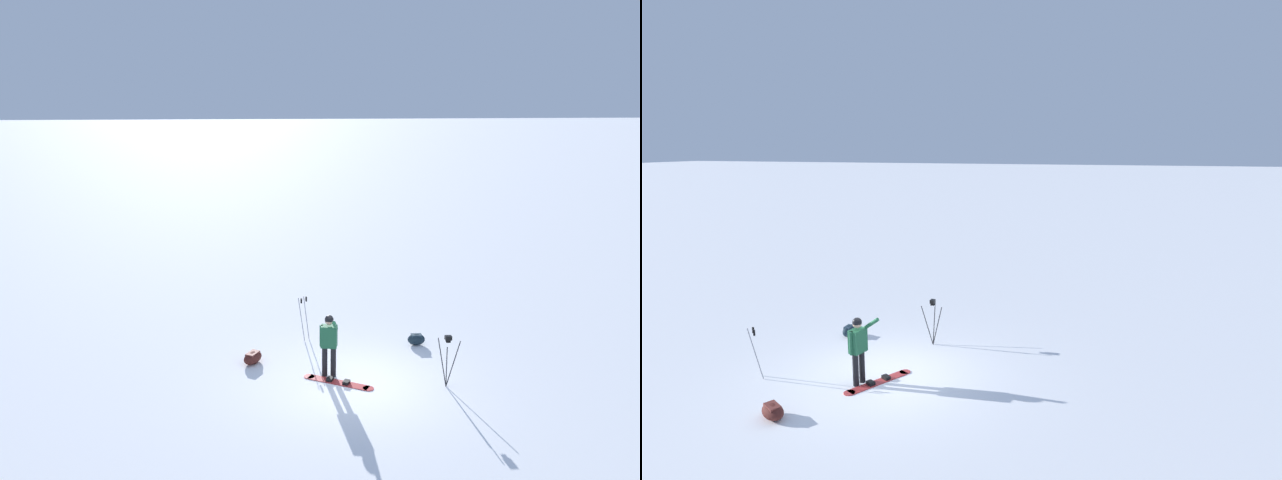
{
  "view_description": "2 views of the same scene",
  "coord_description": "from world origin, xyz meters",
  "views": [
    {
      "loc": [
        14.22,
        -2.07,
        7.08
      ],
      "look_at": [
        3.04,
        -1.08,
        4.4
      ],
      "focal_mm": 35.21,
      "sensor_mm": 36.0,
      "label": 1
    },
    {
      "loc": [
        5.22,
        -10.72,
        5.56
      ],
      "look_at": [
        2.21,
        -0.86,
        3.67
      ],
      "focal_mm": 28.83,
      "sensor_mm": 36.0,
      "label": 2
    }
  ],
  "objects": [
    {
      "name": "gear_bag_large",
      "position": [
        -1.39,
        -2.49,
        0.17
      ],
      "size": [
        0.76,
        0.66,
        0.31
      ],
      "color": "#4C1E19",
      "rests_on": "ground_plane"
    },
    {
      "name": "snowboard",
      "position": [
        -0.03,
        -0.35,
        0.02
      ],
      "size": [
        1.05,
        1.66,
        0.1
      ],
      "color": "#B23333",
      "rests_on": "ground_plane"
    },
    {
      "name": "snowboarder",
      "position": [
        -0.43,
        -0.54,
        0.99
      ],
      "size": [
        0.71,
        0.46,
        1.66
      ],
      "color": "black",
      "rests_on": "ground_plane"
    },
    {
      "name": "gear_bag_small",
      "position": [
        -2.22,
        2.15,
        0.17
      ],
      "size": [
        0.32,
        0.5,
        0.33
      ],
      "color": "#192833",
      "rests_on": "ground_plane"
    },
    {
      "name": "camera_tripod",
      "position": [
        0.39,
        2.27,
        0.95
      ],
      "size": [
        0.62,
        0.51,
        1.33
      ],
      "color": "#262628",
      "rests_on": "ground_plane"
    },
    {
      "name": "ski_poles",
      "position": [
        -2.95,
        -1.02,
        0.83
      ],
      "size": [
        0.39,
        0.33,
        1.26
      ],
      "color": "gray",
      "rests_on": "ground_plane"
    },
    {
      "name": "ground_plane",
      "position": [
        0.0,
        0.0,
        0.0
      ],
      "size": [
        300.0,
        300.0,
        0.0
      ],
      "primitive_type": "plane",
      "color": "white"
    }
  ]
}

